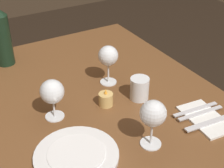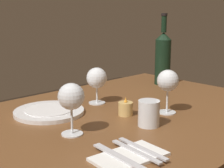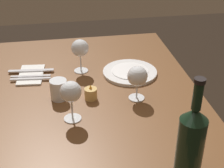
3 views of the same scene
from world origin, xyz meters
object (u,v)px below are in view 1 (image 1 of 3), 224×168
Objects in this scene: wine_glass_right at (108,57)px; fork_outer at (195,109)px; water_tumbler at (139,90)px; votive_candle at (106,100)px; wine_bottle at (1,35)px; fork_inner at (200,113)px; table_knife at (212,122)px; wine_glass_centre at (153,115)px; wine_glass_left at (52,92)px; folded_napkin at (205,118)px; dinner_plate at (76,155)px.

wine_glass_right is 0.38m from fork_outer.
water_tumbler is at bearing -144.21° from fork_outer.
wine_bottle is at bearing -155.50° from votive_candle.
fork_inner is (0.71, 0.47, -0.12)m from wine_bottle.
fork_inner and table_knife have the same top height.
wine_glass_right is 0.48m from wine_bottle.
wine_glass_right is 1.00× the size of wine_glass_centre.
wine_glass_left is 0.52m from folded_napkin.
folded_napkin is at bearing 91.37° from wine_glass_centre.
dinner_plate is (0.31, -0.29, -0.11)m from wine_glass_right.
table_knife is at bearing 31.74° from wine_bottle.
dinner_plate is (-0.06, -0.22, -0.11)m from wine_glass_centre.
votive_candle is at bearing 24.50° from wine_bottle.
wine_glass_left is at bearing -121.96° from folded_napkin.
wine_glass_left is at bearing -143.73° from wine_glass_centre.
wine_glass_left is 0.91× the size of wine_glass_centre.
wine_glass_left reaches higher than water_tumbler.
dinner_plate is at bearing 1.73° from wine_bottle.
water_tumbler is 1.26× the size of votive_candle.
wine_glass_right is 0.44m from dinner_plate.
folded_napkin is (0.24, 0.25, -0.02)m from votive_candle.
water_tumbler is at bearing -150.89° from folded_napkin.
wine_bottle reaches higher than votive_candle.
wine_glass_left is 1.71× the size of water_tumbler.
fork_inner is at bearing 180.00° from table_knife.
wine_glass_centre is at bearing 73.89° from dinner_plate.
dinner_plate is at bearing -64.13° from water_tumbler.
wine_bottle is 1.92× the size of fork_outer.
water_tumbler is at bearing 115.87° from dinner_plate.
wine_glass_centre is 0.88× the size of fork_outer.
wine_bottle is 0.89m from folded_napkin.
wine_bottle is 0.84m from fork_outer.
wine_glass_centre is 0.27m from votive_candle.
wine_glass_centre reaches higher than dinner_plate.
folded_napkin is 1.10× the size of fork_inner.
wine_glass_centre is 0.26m from table_knife.
fork_inner is at bearing 60.46° from wine_glass_left.
water_tumbler is at bearing 80.51° from wine_glass_left.
wine_glass_left is 0.34m from wine_glass_centre.
wine_glass_centre reaches higher than table_knife.
table_knife is at bearing 42.35° from votive_candle.
fork_inner is at bearing 85.77° from dinner_plate.
wine_glass_centre is 0.75× the size of table_knife.
dinner_plate is 0.46m from fork_inner.
water_tumbler is 0.21m from fork_outer.
wine_glass_right and wine_glass_centre have the same top height.
wine_glass_centre is at bearing 4.08° from votive_candle.
wine_glass_centre is 0.63× the size of dinner_plate.
votive_candle is (-0.02, -0.13, -0.01)m from water_tumbler.
wine_glass_right is 0.18m from votive_candle.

